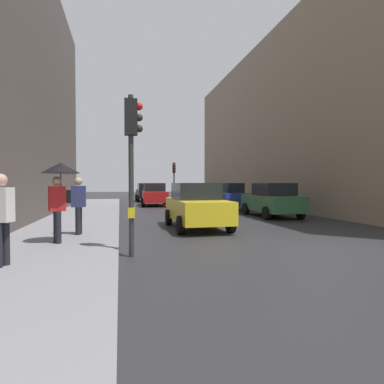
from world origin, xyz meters
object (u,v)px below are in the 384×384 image
car_green_estate (272,200)px  pedestrian_with_grey_backpack (77,202)px  pedestrian_with_umbrella (60,180)px  car_yellow_taxi (197,206)px  car_red_sedan (154,194)px  car_white_compact (187,191)px  car_dark_suv (147,192)px  traffic_light_far_median (174,175)px  traffic_light_near_left (132,146)px  car_blue_van (226,196)px

car_green_estate → pedestrian_with_grey_backpack: 10.34m
pedestrian_with_umbrella → car_yellow_taxi: bearing=34.3°
car_green_estate → car_red_sedan: same height
car_white_compact → pedestrian_with_grey_backpack: 25.62m
car_red_sedan → car_dark_suv: bearing=90.9°
car_white_compact → car_dark_suv: size_ratio=1.00×
traffic_light_far_median → car_white_compact: bearing=68.2°
car_green_estate → pedestrian_with_umbrella: 11.33m
car_yellow_taxi → pedestrian_with_grey_backpack: bearing=-158.4°
pedestrian_with_umbrella → traffic_light_near_left: bearing=-37.1°
car_green_estate → car_blue_van: size_ratio=0.98×
traffic_light_near_left → car_white_compact: bearing=75.5°
car_blue_van → car_dark_suv: bearing=112.9°
car_red_sedan → pedestrian_with_umbrella: 16.66m
car_green_estate → car_yellow_taxi: (-4.84, -3.31, 0.00)m
car_white_compact → car_yellow_taxi: (-4.32, -22.48, 0.00)m
traffic_light_far_median → pedestrian_with_grey_backpack: traffic_light_far_median is taller
pedestrian_with_umbrella → pedestrian_with_grey_backpack: 1.57m
car_yellow_taxi → pedestrian_with_grey_backpack: pedestrian_with_grey_backpack is taller
pedestrian_with_umbrella → car_dark_suv: bearing=79.6°
car_red_sedan → traffic_light_far_median: bearing=56.7°
car_white_compact → pedestrian_with_umbrella: (-8.80, -25.54, 0.96)m
car_yellow_taxi → pedestrian_with_umbrella: (-4.48, -3.06, 0.96)m
car_white_compact → pedestrian_with_umbrella: size_ratio=1.98×
traffic_light_near_left → car_dark_suv: traffic_light_near_left is taller
car_dark_suv → car_red_sedan: (0.10, -6.26, 0.00)m
pedestrian_with_umbrella → traffic_light_far_median: bearing=71.9°
car_yellow_taxi → car_green_estate: bearing=34.4°
car_red_sedan → pedestrian_with_umbrella: size_ratio=2.00×
pedestrian_with_grey_backpack → car_white_compact: bearing=70.5°
car_green_estate → car_red_sedan: 10.99m
car_red_sedan → car_yellow_taxi: bearing=-88.8°
traffic_light_far_median → pedestrian_with_umbrella: traffic_light_far_median is taller
car_yellow_taxi → traffic_light_far_median: bearing=83.6°
traffic_light_near_left → pedestrian_with_grey_backpack: (-1.59, 2.79, -1.47)m
car_green_estate → car_dark_suv: same height
car_blue_van → car_yellow_taxi: bearing=-115.5°
traffic_light_near_left → car_red_sedan: bearing=82.3°
traffic_light_near_left → car_red_sedan: 17.74m
traffic_light_near_left → car_yellow_taxi: size_ratio=0.91×
traffic_light_near_left → car_white_compact: traffic_light_near_left is taller
car_yellow_taxi → car_white_compact: bearing=79.1°
car_white_compact → car_yellow_taxi: 22.89m
car_blue_van → pedestrian_with_umbrella: size_ratio=2.02×
car_blue_van → car_red_sedan: (-4.41, 4.38, 0.00)m
car_blue_van → car_yellow_taxi: same height
car_dark_suv → car_red_sedan: 6.27m
pedestrian_with_grey_backpack → car_red_sedan: bearing=75.0°
car_blue_van → car_dark_suv: size_ratio=1.02×
car_white_compact → pedestrian_with_umbrella: bearing=-109.0°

